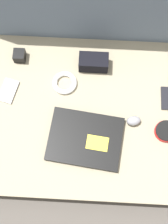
{
  "coord_description": "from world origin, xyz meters",
  "views": [
    {
      "loc": [
        0.02,
        -0.38,
        1.41
      ],
      "look_at": [
        0.0,
        0.0,
        0.13
      ],
      "focal_mm": 50.0,
      "sensor_mm": 36.0,
      "label": 1
    }
  ],
  "objects_px": {
    "camera_pouch": "(94,62)",
    "charger_brick": "(20,56)",
    "speaker_puck": "(166,131)",
    "laptop": "(85,139)",
    "phone_black": "(8,91)",
    "computer_mouse": "(134,121)",
    "phone_silver": "(167,98)"
  },
  "relations": [
    {
      "from": "camera_pouch",
      "to": "charger_brick",
      "type": "distance_m",
      "value": 0.34
    },
    {
      "from": "speaker_puck",
      "to": "charger_brick",
      "type": "relative_size",
      "value": 1.72
    },
    {
      "from": "laptop",
      "to": "speaker_puck",
      "type": "relative_size",
      "value": 3.56
    },
    {
      "from": "speaker_puck",
      "to": "charger_brick",
      "type": "height_order",
      "value": "charger_brick"
    },
    {
      "from": "phone_black",
      "to": "camera_pouch",
      "type": "bearing_deg",
      "value": 35.06
    },
    {
      "from": "laptop",
      "to": "phone_black",
      "type": "bearing_deg",
      "value": 157.12
    },
    {
      "from": "computer_mouse",
      "to": "charger_brick",
      "type": "height_order",
      "value": "charger_brick"
    },
    {
      "from": "phone_silver",
      "to": "phone_black",
      "type": "height_order",
      "value": "phone_black"
    },
    {
      "from": "camera_pouch",
      "to": "charger_brick",
      "type": "relative_size",
      "value": 2.42
    },
    {
      "from": "laptop",
      "to": "camera_pouch",
      "type": "relative_size",
      "value": 2.53
    },
    {
      "from": "computer_mouse",
      "to": "speaker_puck",
      "type": "distance_m",
      "value": 0.14
    },
    {
      "from": "laptop",
      "to": "computer_mouse",
      "type": "height_order",
      "value": "computer_mouse"
    },
    {
      "from": "charger_brick",
      "to": "laptop",
      "type": "bearing_deg",
      "value": -49.08
    },
    {
      "from": "computer_mouse",
      "to": "camera_pouch",
      "type": "relative_size",
      "value": 0.52
    },
    {
      "from": "laptop",
      "to": "speaker_puck",
      "type": "distance_m",
      "value": 0.34
    },
    {
      "from": "phone_silver",
      "to": "camera_pouch",
      "type": "xyz_separation_m",
      "value": [
        -0.33,
        0.14,
        0.03
      ]
    },
    {
      "from": "phone_black",
      "to": "charger_brick",
      "type": "height_order",
      "value": "charger_brick"
    },
    {
      "from": "phone_silver",
      "to": "camera_pouch",
      "type": "height_order",
      "value": "camera_pouch"
    },
    {
      "from": "computer_mouse",
      "to": "camera_pouch",
      "type": "bearing_deg",
      "value": 113.61
    },
    {
      "from": "phone_silver",
      "to": "camera_pouch",
      "type": "distance_m",
      "value": 0.36
    },
    {
      "from": "computer_mouse",
      "to": "speaker_puck",
      "type": "bearing_deg",
      "value": -26.87
    },
    {
      "from": "laptop",
      "to": "charger_brick",
      "type": "relative_size",
      "value": 6.12
    },
    {
      "from": "laptop",
      "to": "phone_silver",
      "type": "bearing_deg",
      "value": 36.83
    },
    {
      "from": "laptop",
      "to": "phone_black",
      "type": "relative_size",
      "value": 2.73
    },
    {
      "from": "laptop",
      "to": "camera_pouch",
      "type": "distance_m",
      "value": 0.35
    },
    {
      "from": "laptop",
      "to": "phone_black",
      "type": "xyz_separation_m",
      "value": [
        -0.35,
        0.2,
        -0.01
      ]
    },
    {
      "from": "phone_silver",
      "to": "phone_black",
      "type": "xyz_separation_m",
      "value": [
        -0.7,
        -0.0,
        0.0
      ]
    },
    {
      "from": "phone_silver",
      "to": "speaker_puck",
      "type": "bearing_deg",
      "value": -94.92
    },
    {
      "from": "laptop",
      "to": "phone_black",
      "type": "distance_m",
      "value": 0.4
    },
    {
      "from": "charger_brick",
      "to": "camera_pouch",
      "type": "bearing_deg",
      "value": -3.54
    },
    {
      "from": "speaker_puck",
      "to": "phone_black",
      "type": "distance_m",
      "value": 0.7
    },
    {
      "from": "computer_mouse",
      "to": "speaker_puck",
      "type": "relative_size",
      "value": 0.73
    }
  ]
}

